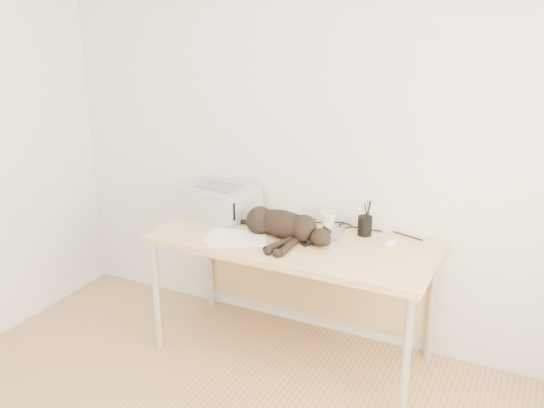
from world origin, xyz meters
The scene contains 11 objects.
wall_back centered at (0.00, 1.75, 1.30)m, with size 3.50×3.50×0.00m, color white.
desk centered at (0.00, 1.48, 0.61)m, with size 1.60×0.70×0.74m.
printer centered at (-0.57, 1.56, 0.83)m, with size 0.44×0.39×0.19m.
papers centered at (-0.29, 1.25, 0.74)m, with size 0.41×0.35×0.01m.
cat centered at (-0.08, 1.39, 0.81)m, with size 0.73×0.38×0.17m.
mug centered at (0.11, 1.64, 0.79)m, with size 0.10×0.10×0.10m, color white.
pen_cup centered at (0.34, 1.62, 0.80)m, with size 0.08×0.08×0.21m.
remote_grey centered at (0.21, 1.54, 0.75)m, with size 0.05×0.18×0.02m, color slate.
remote_black centered at (0.13, 1.39, 0.75)m, with size 0.05×0.17×0.02m, color black.
mouse centered at (0.52, 1.56, 0.76)m, with size 0.06×0.10×0.03m, color white.
cable_tangle centered at (0.00, 1.70, 0.75)m, with size 1.36×0.08×0.01m, color black, non-canonical shape.
Camera 1 is at (1.28, -1.51, 2.04)m, focal length 40.00 mm.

